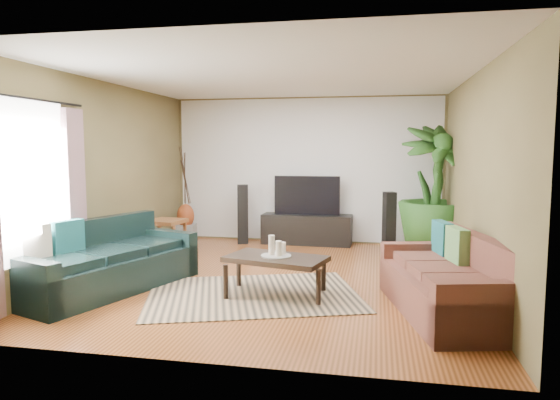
% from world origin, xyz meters
% --- Properties ---
extents(floor, '(5.50, 5.50, 0.00)m').
position_xyz_m(floor, '(0.00, 0.00, 0.00)').
color(floor, '#984F27').
rests_on(floor, ground).
extents(ceiling, '(5.50, 5.50, 0.00)m').
position_xyz_m(ceiling, '(0.00, 0.00, 2.70)').
color(ceiling, white).
rests_on(ceiling, ground).
extents(wall_back, '(5.00, 0.00, 5.00)m').
position_xyz_m(wall_back, '(0.00, 2.75, 1.35)').
color(wall_back, brown).
rests_on(wall_back, ground).
extents(wall_front, '(5.00, 0.00, 5.00)m').
position_xyz_m(wall_front, '(0.00, -2.75, 1.35)').
color(wall_front, brown).
rests_on(wall_front, ground).
extents(wall_left, '(0.00, 5.50, 5.50)m').
position_xyz_m(wall_left, '(-2.50, 0.00, 1.35)').
color(wall_left, brown).
rests_on(wall_left, ground).
extents(wall_right, '(0.00, 5.50, 5.50)m').
position_xyz_m(wall_right, '(2.50, 0.00, 1.35)').
color(wall_right, brown).
rests_on(wall_right, ground).
extents(backwall_panel, '(4.90, 0.00, 4.90)m').
position_xyz_m(backwall_panel, '(0.00, 2.74, 1.35)').
color(backwall_panel, white).
rests_on(backwall_panel, ground).
extents(window_pane, '(0.00, 1.80, 1.80)m').
position_xyz_m(window_pane, '(-2.48, -1.60, 1.40)').
color(window_pane, white).
rests_on(window_pane, ground).
extents(curtain_far, '(0.08, 0.35, 2.20)m').
position_xyz_m(curtain_far, '(-2.43, -0.85, 1.15)').
color(curtain_far, gray).
rests_on(curtain_far, ground).
extents(curtain_rod, '(0.03, 1.90, 0.03)m').
position_xyz_m(curtain_rod, '(-2.43, -1.60, 2.30)').
color(curtain_rod, black).
rests_on(curtain_rod, ground).
extents(sofa_left, '(1.70, 2.50, 0.85)m').
position_xyz_m(sofa_left, '(-1.98, -0.94, 0.42)').
color(sofa_left, black).
rests_on(sofa_left, floor).
extents(sofa_right, '(1.32, 2.12, 0.85)m').
position_xyz_m(sofa_right, '(2.03, -1.09, 0.42)').
color(sofa_right, '#552D24').
rests_on(sofa_right, floor).
extents(area_rug, '(2.93, 2.48, 0.01)m').
position_xyz_m(area_rug, '(-0.13, -0.81, 0.01)').
color(area_rug, '#9D815C').
rests_on(area_rug, floor).
extents(coffee_table, '(1.29, 0.90, 0.48)m').
position_xyz_m(coffee_table, '(0.14, -0.78, 0.24)').
color(coffee_table, black).
rests_on(coffee_table, floor).
extents(candle_tray, '(0.36, 0.36, 0.02)m').
position_xyz_m(candle_tray, '(0.14, -0.78, 0.48)').
color(candle_tray, gray).
rests_on(candle_tray, coffee_table).
extents(candle_tall, '(0.07, 0.07, 0.23)m').
position_xyz_m(candle_tall, '(0.08, -0.75, 0.61)').
color(candle_tall, beige).
rests_on(candle_tall, candle_tray).
extents(candle_mid, '(0.07, 0.07, 0.18)m').
position_xyz_m(candle_mid, '(0.18, -0.82, 0.58)').
color(candle_mid, '#F0E4CA').
rests_on(candle_mid, candle_tray).
extents(candle_short, '(0.07, 0.07, 0.15)m').
position_xyz_m(candle_short, '(0.21, -0.72, 0.57)').
color(candle_short, white).
rests_on(candle_short, candle_tray).
extents(tv_stand, '(1.65, 0.53, 0.55)m').
position_xyz_m(tv_stand, '(0.05, 2.50, 0.27)').
color(tv_stand, black).
rests_on(tv_stand, floor).
extents(television, '(1.20, 0.07, 0.71)m').
position_xyz_m(television, '(0.05, 2.50, 0.90)').
color(television, black).
rests_on(television, tv_stand).
extents(speaker_left, '(0.25, 0.26, 1.09)m').
position_xyz_m(speaker_left, '(-1.12, 2.32, 0.54)').
color(speaker_left, black).
rests_on(speaker_left, floor).
extents(speaker_right, '(0.24, 0.25, 1.02)m').
position_xyz_m(speaker_right, '(1.52, 2.14, 0.51)').
color(speaker_right, black).
rests_on(speaker_right, floor).
extents(potted_plant, '(1.53, 1.53, 2.16)m').
position_xyz_m(potted_plant, '(2.25, 2.11, 1.08)').
color(potted_plant, '#224D19').
rests_on(potted_plant, floor).
extents(plant_pot, '(0.40, 0.40, 0.31)m').
position_xyz_m(plant_pot, '(2.25, 2.11, 0.15)').
color(plant_pot, black).
rests_on(plant_pot, floor).
extents(pedestal, '(0.40, 0.40, 0.35)m').
position_xyz_m(pedestal, '(-2.17, 2.16, 0.17)').
color(pedestal, gray).
rests_on(pedestal, floor).
extents(vase, '(0.32, 0.32, 0.45)m').
position_xyz_m(vase, '(-2.17, 2.16, 0.51)').
color(vase, brown).
rests_on(vase, pedestal).
extents(side_table, '(0.63, 0.63, 0.58)m').
position_xyz_m(side_table, '(-2.12, 1.17, 0.29)').
color(side_table, brown).
rests_on(side_table, floor).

